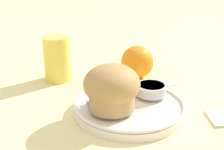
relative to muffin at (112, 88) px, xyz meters
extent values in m
plane|color=beige|center=(0.03, 0.02, -0.06)|extent=(3.00, 3.00, 0.00)
cylinder|color=silver|center=(0.03, 0.02, -0.05)|extent=(0.20, 0.20, 0.01)
torus|color=silver|center=(0.03, 0.02, -0.04)|extent=(0.20, 0.20, 0.01)
cylinder|color=tan|center=(0.00, 0.00, -0.02)|extent=(0.08, 0.08, 0.04)
ellipsoid|color=#A87F47|center=(0.00, 0.00, 0.01)|extent=(0.10, 0.10, 0.07)
cylinder|color=silver|center=(0.08, 0.05, -0.03)|extent=(0.06, 0.06, 0.02)
cylinder|color=white|center=(0.08, 0.05, -0.02)|extent=(0.05, 0.05, 0.00)
sphere|color=#B7192D|center=(0.02, 0.07, -0.03)|extent=(0.02, 0.02, 0.02)
sphere|color=#B7192D|center=(0.03, 0.07, -0.03)|extent=(0.02, 0.02, 0.02)
cube|color=silver|center=(0.04, 0.06, -0.04)|extent=(0.19, 0.09, 0.00)
sphere|color=orange|center=(0.07, 0.19, -0.02)|extent=(0.08, 0.08, 0.08)
cylinder|color=#EAD14C|center=(-0.11, 0.19, -0.01)|extent=(0.06, 0.06, 0.10)
camera|label=1|loc=(-0.02, -0.48, 0.21)|focal=50.00mm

